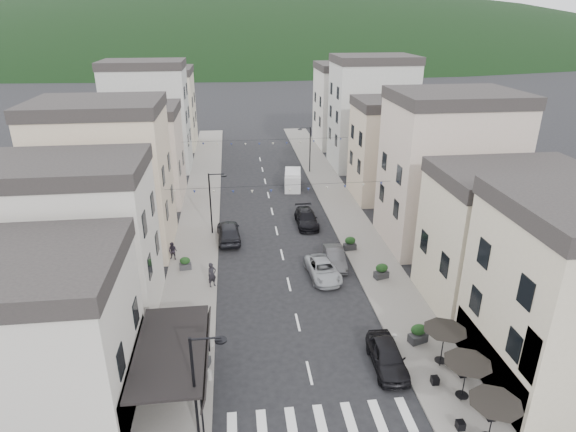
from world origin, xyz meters
The scene contains 27 objects.
sidewalk_left centered at (-7.50, 32.00, 0.06)m, with size 4.00×76.00×0.12m, color slate.
sidewalk_right centered at (7.50, 32.00, 0.06)m, with size 4.00×76.00×0.12m, color slate.
hill_backdrop centered at (0.00, 300.00, 0.00)m, with size 640.00×360.00×70.00m, color black.
boutique_building centered at (-15.50, 5.00, 4.00)m, with size 12.00×8.00×8.00m, color beige.
boutique_awning centered at (-7.25, 5.00, 3.11)m, with size 3.77×7.50×3.28m.
buildings_row_left centered at (-14.50, 37.75, 6.12)m, with size 10.20×54.16×14.00m.
buildings_row_right centered at (14.50, 36.59, 6.32)m, with size 10.20×54.16×14.50m.
cafe_terrace centered at (7.70, 2.80, 2.36)m, with size 2.50×8.10×2.53m.
streetlamp_left_near centered at (-5.82, 2.00, 3.70)m, with size 1.70×0.56×6.00m.
streetlamp_left_far centered at (-5.82, 26.00, 3.70)m, with size 1.70×0.56×6.00m.
streetlamp_right_far centered at (5.82, 44.00, 3.70)m, with size 1.70×0.56×6.00m.
bollards centered at (0.00, 5.50, 0.42)m, with size 11.66×10.26×0.60m.
bunting_near centered at (0.00, 22.00, 5.65)m, with size 19.00×0.28×0.62m.
bunting_far centered at (0.00, 38.00, 5.65)m, with size 19.00×0.28×0.62m.
parked_car_a centered at (4.60, 6.00, 0.76)m, with size 1.80×4.48×1.52m, color black.
parked_car_b centered at (4.13, 18.60, 0.70)m, with size 1.48×4.23×1.40m, color #353537.
parked_car_c centered at (2.80, 16.82, 0.66)m, with size 2.20×4.77×1.32m, color #94979C.
parked_car_d centered at (3.06, 27.06, 0.71)m, with size 1.99×4.89×1.42m, color black.
parked_car_e centered at (-4.55, 24.48, 0.86)m, with size 2.03×5.03×1.71m, color black.
delivery_van centered at (3.11, 38.17, 1.09)m, with size 2.44×4.84×2.22m.
pedestrian_a centered at (-5.81, 16.24, 1.10)m, with size 0.71×0.47×1.95m, color black.
pedestrian_b centered at (-9.20, 20.95, 0.91)m, with size 0.77×0.60×1.58m, color black.
planter_la centered at (-6.17, 7.34, 0.63)m, with size 1.04×0.74×1.05m.
planter_lb centered at (-8.07, 19.18, 0.64)m, with size 1.01×0.64×1.07m.
planter_ra centered at (7.20, 7.90, 0.74)m, with size 1.28×0.94×1.28m.
planter_rb centered at (7.27, 15.94, 0.72)m, with size 1.22×0.88×1.23m.
planter_rc centered at (6.00, 21.09, 0.70)m, with size 1.13×0.70×1.20m.
Camera 1 is at (-3.83, -15.88, 19.17)m, focal length 30.00 mm.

